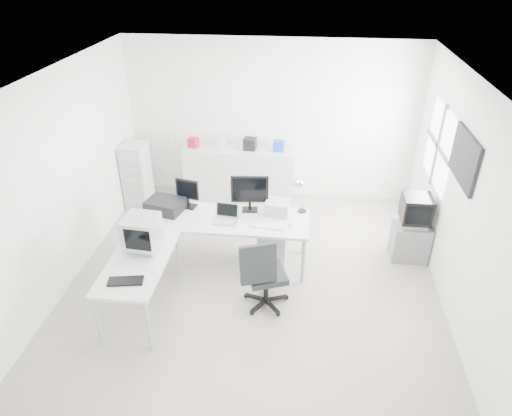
# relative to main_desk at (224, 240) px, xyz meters

# --- Properties ---
(floor) EXTENTS (5.00, 5.00, 0.01)m
(floor) POSITION_rel_main_desk_xyz_m (0.48, -0.30, -0.38)
(floor) COLOR beige
(floor) RESTS_ON ground
(ceiling) EXTENTS (5.00, 5.00, 0.01)m
(ceiling) POSITION_rel_main_desk_xyz_m (0.48, -0.30, 2.42)
(ceiling) COLOR white
(ceiling) RESTS_ON back_wall
(back_wall) EXTENTS (5.00, 0.02, 2.80)m
(back_wall) POSITION_rel_main_desk_xyz_m (0.48, 2.20, 1.02)
(back_wall) COLOR white
(back_wall) RESTS_ON floor
(left_wall) EXTENTS (0.02, 5.00, 2.80)m
(left_wall) POSITION_rel_main_desk_xyz_m (-2.02, -0.30, 1.02)
(left_wall) COLOR white
(left_wall) RESTS_ON floor
(right_wall) EXTENTS (0.02, 5.00, 2.80)m
(right_wall) POSITION_rel_main_desk_xyz_m (2.98, -0.30, 1.02)
(right_wall) COLOR white
(right_wall) RESTS_ON floor
(window) EXTENTS (0.02, 1.20, 1.10)m
(window) POSITION_rel_main_desk_xyz_m (2.96, 0.90, 1.23)
(window) COLOR white
(window) RESTS_ON right_wall
(wall_picture) EXTENTS (0.04, 0.90, 0.60)m
(wall_picture) POSITION_rel_main_desk_xyz_m (2.95, -0.20, 1.52)
(wall_picture) COLOR black
(wall_picture) RESTS_ON right_wall
(main_desk) EXTENTS (2.40, 0.80, 0.75)m
(main_desk) POSITION_rel_main_desk_xyz_m (0.00, 0.00, 0.00)
(main_desk) COLOR silver
(main_desk) RESTS_ON floor
(side_desk) EXTENTS (0.70, 1.40, 0.75)m
(side_desk) POSITION_rel_main_desk_xyz_m (-0.85, -1.10, 0.00)
(side_desk) COLOR silver
(side_desk) RESTS_ON floor
(drawer_pedestal) EXTENTS (0.40, 0.50, 0.60)m
(drawer_pedestal) POSITION_rel_main_desk_xyz_m (0.70, 0.05, -0.08)
(drawer_pedestal) COLOR silver
(drawer_pedestal) RESTS_ON floor
(inkjet_printer) EXTENTS (0.57, 0.49, 0.18)m
(inkjet_printer) POSITION_rel_main_desk_xyz_m (-0.85, 0.10, 0.46)
(inkjet_printer) COLOR black
(inkjet_printer) RESTS_ON main_desk
(lcd_monitor_small) EXTENTS (0.38, 0.27, 0.43)m
(lcd_monitor_small) POSITION_rel_main_desk_xyz_m (-0.55, 0.25, 0.59)
(lcd_monitor_small) COLOR black
(lcd_monitor_small) RESTS_ON main_desk
(lcd_monitor_large) EXTENTS (0.55, 0.26, 0.55)m
(lcd_monitor_large) POSITION_rel_main_desk_xyz_m (0.35, 0.25, 0.65)
(lcd_monitor_large) COLOR black
(lcd_monitor_large) RESTS_ON main_desk
(laptop) EXTENTS (0.40, 0.41, 0.24)m
(laptop) POSITION_rel_main_desk_xyz_m (0.05, -0.10, 0.50)
(laptop) COLOR #B7B7BA
(laptop) RESTS_ON main_desk
(white_keyboard) EXTENTS (0.47, 0.19, 0.02)m
(white_keyboard) POSITION_rel_main_desk_xyz_m (0.65, -0.15, 0.38)
(white_keyboard) COLOR silver
(white_keyboard) RESTS_ON main_desk
(white_mouse) EXTENTS (0.06, 0.06, 0.06)m
(white_mouse) POSITION_rel_main_desk_xyz_m (0.95, -0.10, 0.40)
(white_mouse) COLOR silver
(white_mouse) RESTS_ON main_desk
(laser_printer) EXTENTS (0.37, 0.33, 0.19)m
(laser_printer) POSITION_rel_main_desk_xyz_m (0.75, 0.22, 0.47)
(laser_printer) COLOR #A1A1A1
(laser_printer) RESTS_ON main_desk
(desk_lamp) EXTENTS (0.18, 0.18, 0.48)m
(desk_lamp) POSITION_rel_main_desk_xyz_m (1.10, 0.30, 0.62)
(desk_lamp) COLOR silver
(desk_lamp) RESTS_ON main_desk
(crt_monitor) EXTENTS (0.45, 0.45, 0.48)m
(crt_monitor) POSITION_rel_main_desk_xyz_m (-0.85, -0.85, 0.61)
(crt_monitor) COLOR #B7B7BA
(crt_monitor) RESTS_ON side_desk
(black_keyboard) EXTENTS (0.42, 0.23, 0.03)m
(black_keyboard) POSITION_rel_main_desk_xyz_m (-0.85, -1.50, 0.39)
(black_keyboard) COLOR black
(black_keyboard) RESTS_ON side_desk
(office_chair) EXTENTS (0.78, 0.78, 1.05)m
(office_chair) POSITION_rel_main_desk_xyz_m (0.69, -0.84, 0.15)
(office_chair) COLOR #282B2D
(office_chair) RESTS_ON floor
(tv_cabinet) EXTENTS (0.52, 0.42, 0.56)m
(tv_cabinet) POSITION_rel_main_desk_xyz_m (2.70, 0.42, -0.09)
(tv_cabinet) COLOR slate
(tv_cabinet) RESTS_ON floor
(crt_tv) EXTENTS (0.50, 0.48, 0.45)m
(crt_tv) POSITION_rel_main_desk_xyz_m (2.70, 0.42, 0.41)
(crt_tv) COLOR black
(crt_tv) RESTS_ON tv_cabinet
(sideboard) EXTENTS (1.95, 0.49, 0.97)m
(sideboard) POSITION_rel_main_desk_xyz_m (-0.06, 1.94, 0.11)
(sideboard) COLOR silver
(sideboard) RESTS_ON floor
(clutter_box_a) EXTENTS (0.19, 0.18, 0.16)m
(clutter_box_a) POSITION_rel_main_desk_xyz_m (-0.86, 1.94, 0.68)
(clutter_box_a) COLOR #B1192C
(clutter_box_a) RESTS_ON sideboard
(clutter_box_b) EXTENTS (0.14, 0.12, 0.14)m
(clutter_box_b) POSITION_rel_main_desk_xyz_m (-0.36, 1.94, 0.67)
(clutter_box_b) COLOR silver
(clutter_box_b) RESTS_ON sideboard
(clutter_box_c) EXTENTS (0.22, 0.21, 0.20)m
(clutter_box_c) POSITION_rel_main_desk_xyz_m (0.14, 1.94, 0.70)
(clutter_box_c) COLOR black
(clutter_box_c) RESTS_ON sideboard
(clutter_box_d) EXTENTS (0.19, 0.17, 0.18)m
(clutter_box_d) POSITION_rel_main_desk_xyz_m (0.64, 1.94, 0.69)
(clutter_box_d) COLOR blue
(clutter_box_d) RESTS_ON sideboard
(clutter_bottle) EXTENTS (0.07, 0.07, 0.22)m
(clutter_bottle) POSITION_rel_main_desk_xyz_m (-1.16, 1.98, 0.71)
(clutter_bottle) COLOR silver
(clutter_bottle) RESTS_ON sideboard
(filing_cabinet) EXTENTS (0.40, 0.47, 1.14)m
(filing_cabinet) POSITION_rel_main_desk_xyz_m (-1.80, 1.52, 0.19)
(filing_cabinet) COLOR silver
(filing_cabinet) RESTS_ON floor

